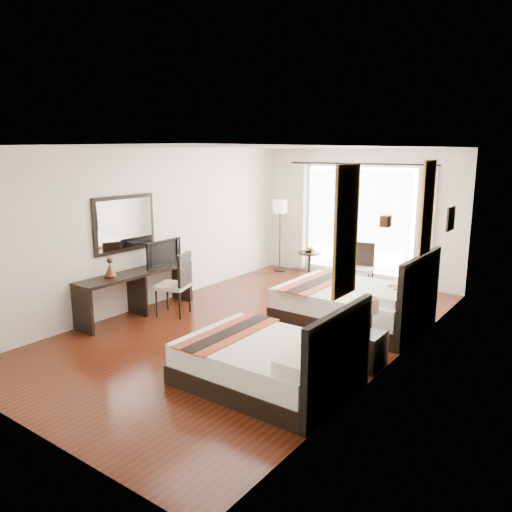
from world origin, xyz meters
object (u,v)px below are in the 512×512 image
Objects in this scene: television at (160,253)px; fruit_bowl at (309,251)px; bed_near at (271,362)px; bed_far at (356,304)px; vase at (366,328)px; nightstand at (367,349)px; table_lamp at (369,308)px; floor_lamp at (280,211)px; window_chair at (361,276)px; desk_chair at (175,296)px; side_table at (309,265)px; console_desk at (137,293)px.

fruit_bowl is (1.04, 3.40, -0.40)m from television.
bed_far is (-0.12, 2.61, 0.03)m from bed_near.
bed_far is 17.94× the size of vase.
nightstand is 3.95× the size of vase.
table_lamp is 5.26m from floor_lamp.
bed_near reaches higher than window_chair.
desk_chair is (-3.53, 0.14, -0.23)m from vase.
bed_near is 3.48× the size of side_table.
vase is at bearing 12.81° from window_chair.
desk_chair reaches higher than console_desk.
fruit_bowl is (-0.03, 0.02, 0.31)m from side_table.
floor_lamp reaches higher than fruit_bowl.
table_lamp is at bearing 106.23° from vase.
vase is (0.06, -0.19, -0.21)m from table_lamp.
table_lamp is 0.48× the size of television.
console_desk is 10.45× the size of fruit_bowl.
side_table reaches higher than nightstand.
fruit_bowl is 0.22× the size of window_chair.
bed_far reaches higher than bed_near.
fruit_bowl is 1.46m from window_chair.
bed_near is 2.08× the size of window_chair.
fruit_bowl is (-2.25, 4.76, 0.30)m from bed_near.
bed_near is 0.89× the size of bed_far.
console_desk is 2.03× the size of desk_chair.
fruit_bowl is at bearing 129.77° from table_lamp.
floor_lamp reaches higher than desk_chair.
window_chair reaches higher than nightstand.
vase is at bearing -97.06° from television.
fruit_bowl is at bearing -7.51° from floor_lamp.
vase is 0.15× the size of television.
side_table is 0.31m from fruit_bowl.
bed_far is 3.03m from desk_chair.
nightstand is 0.54m from table_lamp.
bed_near is 1.83× the size of desk_chair.
side_table is (0.58, 3.55, -0.05)m from desk_chair.
console_desk is (-3.19, -1.80, 0.05)m from bed_far.
vase is at bearing 55.24° from bed_near.
bed_near is at bearing -118.47° from table_lamp.
table_lamp reaches higher than console_desk.
bed_near is at bearing -57.65° from floor_lamp.
bed_far is 3.04m from fruit_bowl.
vase is 0.11× the size of desk_chair.
table_lamp is 1.86× the size of fruit_bowl.
window_chair is at bearing -12.53° from fruit_bowl.
console_desk is 0.82m from television.
window_chair is (-1.53, 3.20, -0.48)m from table_lamp.
nightstand is 0.34m from vase.
bed_far reaches higher than console_desk.
vase is at bearing -73.77° from table_lamp.
nightstand is at bearing 99.78° from vase.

